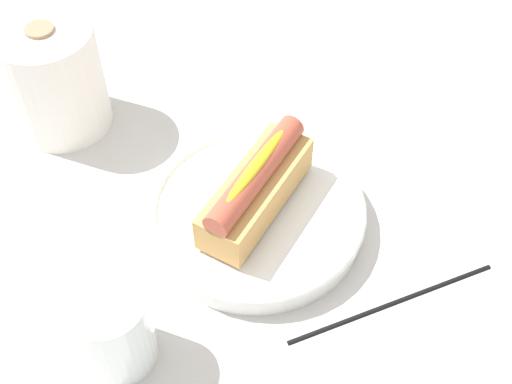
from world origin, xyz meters
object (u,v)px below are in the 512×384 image
object	(u,v)px
water_glass	(111,329)
paper_towel_roll	(54,78)
chopstick_near	(393,302)
serving_bowl	(256,213)
hotdog_front	(256,187)

from	to	relation	value
water_glass	paper_towel_roll	xyz separation A→B (m)	(0.15, 0.28, 0.03)
water_glass	chopstick_near	bearing A→B (deg)	-35.85
paper_towel_roll	chopstick_near	size ratio (longest dim) A/B	0.61
serving_bowl	paper_towel_roll	bearing A→B (deg)	99.47
hotdog_front	water_glass	world-z (taller)	hotdog_front
serving_bowl	chopstick_near	xyz separation A→B (m)	(0.02, -0.16, -0.01)
hotdog_front	serving_bowl	bearing A→B (deg)	-90.00
paper_towel_roll	water_glass	bearing A→B (deg)	-117.84
hotdog_front	chopstick_near	xyz separation A→B (m)	(0.02, -0.16, -0.06)
hotdog_front	paper_towel_roll	xyz separation A→B (m)	(-0.04, 0.27, 0.01)
water_glass	chopstick_near	world-z (taller)	water_glass
chopstick_near	paper_towel_roll	bearing A→B (deg)	122.70
paper_towel_roll	chopstick_near	world-z (taller)	paper_towel_roll
paper_towel_roll	chopstick_near	xyz separation A→B (m)	(0.06, -0.43, -0.06)
serving_bowl	chopstick_near	size ratio (longest dim) A/B	1.02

